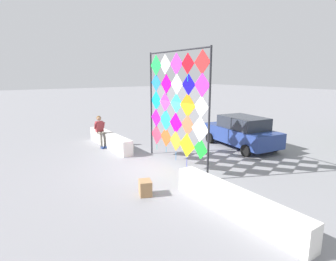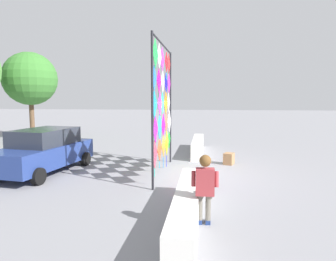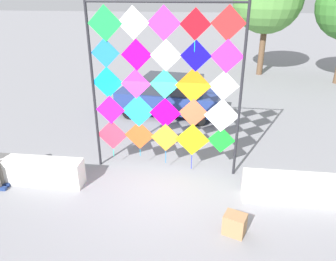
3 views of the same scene
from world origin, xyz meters
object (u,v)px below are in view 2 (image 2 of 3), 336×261
at_px(kite_display_rack, 163,102).
at_px(parked_car, 44,150).
at_px(cardboard_box_large, 229,159).
at_px(tree_palm_like, 31,78).
at_px(seated_vendor, 205,185).

height_order(kite_display_rack, parked_car, kite_display_rack).
distance_m(kite_display_rack, cardboard_box_large, 3.71).
bearing_deg(parked_car, tree_palm_like, 33.83).
relative_size(cardboard_box_large, tree_palm_like, 0.08).
height_order(seated_vendor, tree_palm_like, tree_palm_like).
height_order(seated_vendor, parked_car, same).
bearing_deg(cardboard_box_large, tree_palm_like, 63.03).
xyz_separation_m(parked_car, tree_palm_like, (8.28, 5.55, 3.12)).
bearing_deg(cardboard_box_large, kite_display_rack, 126.29).
height_order(kite_display_rack, seated_vendor, kite_display_rack).
relative_size(kite_display_rack, cardboard_box_large, 9.76).
bearing_deg(kite_display_rack, parked_car, 94.92).
bearing_deg(tree_palm_like, kite_display_rack, -129.08).
bearing_deg(cardboard_box_large, seated_vendor, 171.23).
distance_m(kite_display_rack, seated_vendor, 4.79).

